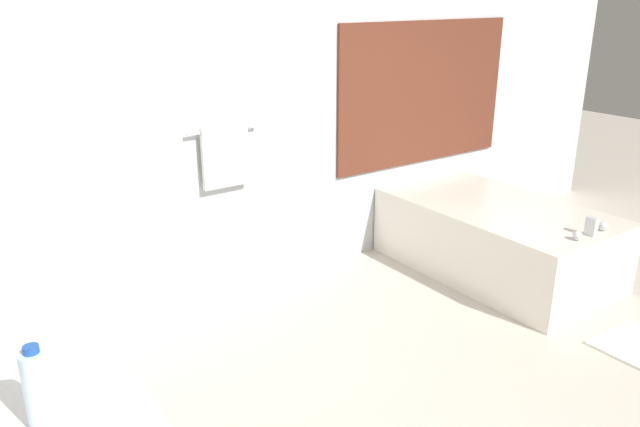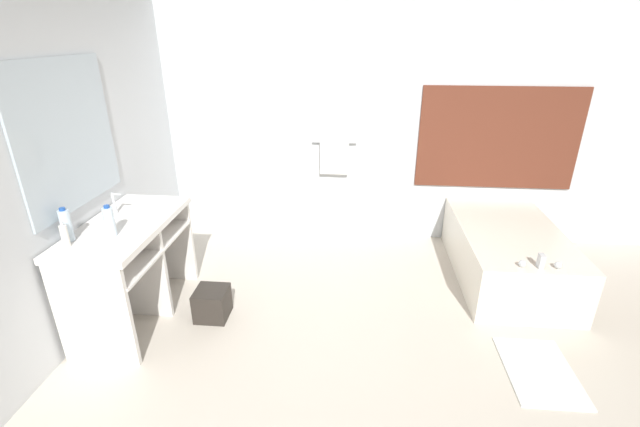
# 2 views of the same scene
# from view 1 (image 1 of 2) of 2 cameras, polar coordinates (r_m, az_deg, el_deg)

# --- Properties ---
(wall_back_with_blinds) EXTENTS (7.40, 0.13, 2.70)m
(wall_back_with_blinds) POSITION_cam_1_polar(r_m,az_deg,el_deg) (4.20, -5.06, 10.95)
(wall_back_with_blinds) COLOR silver
(wall_back_with_blinds) RESTS_ON ground_plane
(bathtub) EXTENTS (0.94, 1.65, 0.64)m
(bathtub) POSITION_cam_1_polar(r_m,az_deg,el_deg) (4.76, 15.78, -1.90)
(bathtub) COLOR silver
(bathtub) RESTS_ON ground_plane
(water_bottle_2) EXTENTS (0.07, 0.07, 0.25)m
(water_bottle_2) POSITION_cam_1_polar(r_m,az_deg,el_deg) (1.86, -24.38, -14.39)
(water_bottle_2) COLOR silver
(water_bottle_2) RESTS_ON vanity_counter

